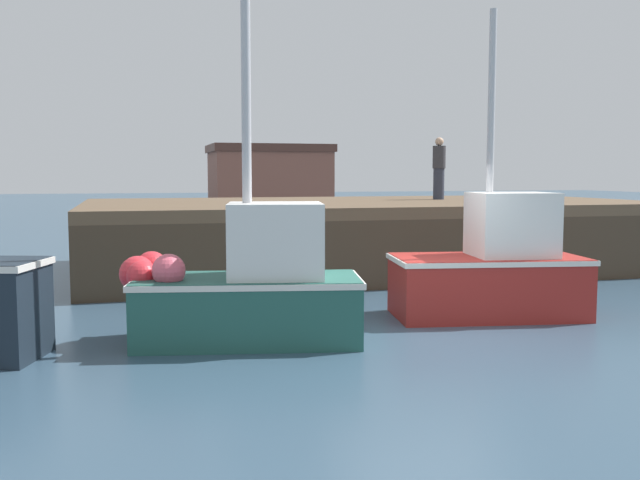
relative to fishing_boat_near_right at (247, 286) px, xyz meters
The scene contains 7 objects.
ground 2.81m from the fishing_boat_near_right, ahead, with size 120.00×160.00×0.10m.
pier 7.82m from the fishing_boat_near_right, 57.43° to the left, with size 13.63×6.92×1.66m.
fishing_boat_near_right is the anchor object (origin of this frame).
fishing_boat_mid 4.21m from the fishing_boat_near_right, ahead, with size 3.27×1.94×4.92m.
rowboat 6.25m from the fishing_boat_near_right, 20.40° to the left, with size 1.52×0.82×0.35m.
dockworker 10.09m from the fishing_boat_near_right, 50.24° to the left, with size 0.34×0.34×1.62m.
warehouse 37.96m from the fishing_boat_near_right, 78.42° to the left, with size 7.86×5.60×4.25m.
Camera 1 is at (-4.26, -9.57, 2.32)m, focal length 39.86 mm.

